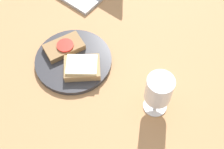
# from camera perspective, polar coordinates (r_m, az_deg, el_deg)

# --- Properties ---
(wooden_table) EXTENTS (1.40, 1.40, 0.03)m
(wooden_table) POSITION_cam_1_polar(r_m,az_deg,el_deg) (0.96, -3.63, 1.49)
(wooden_table) COLOR #B27F51
(wooden_table) RESTS_ON ground
(plate) EXTENTS (0.23, 0.23, 0.01)m
(plate) POSITION_cam_1_polar(r_m,az_deg,el_deg) (0.95, -7.05, 2.54)
(plate) COLOR #333338
(plate) RESTS_ON wooden_table
(sandwich_with_tomato) EXTENTS (0.10, 0.13, 0.03)m
(sandwich_with_tomato) POSITION_cam_1_polar(r_m,az_deg,el_deg) (0.96, -8.75, 5.02)
(sandwich_with_tomato) COLOR #937047
(sandwich_with_tomato) RESTS_ON plate
(sandwich_with_cheese) EXTENTS (0.13, 0.13, 0.03)m
(sandwich_with_cheese) POSITION_cam_1_polar(r_m,az_deg,el_deg) (0.91, -5.50, 1.35)
(sandwich_with_cheese) COLOR #A88456
(sandwich_with_cheese) RESTS_ON plate
(wine_glass) EXTENTS (0.07, 0.07, 0.14)m
(wine_glass) POSITION_cam_1_polar(r_m,az_deg,el_deg) (0.80, 8.37, -3.18)
(wine_glass) COLOR white
(wine_glass) RESTS_ON wooden_table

